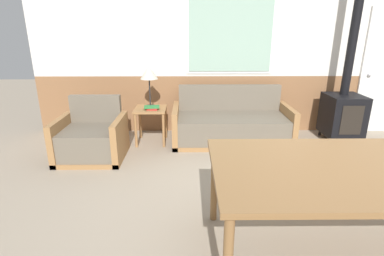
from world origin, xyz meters
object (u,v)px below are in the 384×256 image
object	(u,v)px
table_lamp	(149,74)
dining_table	(368,174)
couch	(231,126)
armchair	(92,140)
wood_stove	(344,106)
side_table	(151,115)

from	to	relation	value
table_lamp	dining_table	world-z (taller)	table_lamp
couch	armchair	world-z (taller)	couch
armchair	dining_table	xyz separation A→B (m)	(2.55, -1.89, 0.45)
couch	wood_stove	distance (m)	1.73
table_lamp	armchair	bearing A→B (deg)	-138.47
couch	wood_stove	size ratio (longest dim) A/B	0.74
side_table	dining_table	size ratio (longest dim) A/B	0.25
armchair	dining_table	distance (m)	3.21
armchair	side_table	bearing A→B (deg)	23.01
table_lamp	dining_table	distance (m)	3.14
table_lamp	dining_table	xyz separation A→B (m)	(1.84, -2.53, -0.32)
table_lamp	dining_table	size ratio (longest dim) A/B	0.28
armchair	dining_table	size ratio (longest dim) A/B	0.39
side_table	table_lamp	world-z (taller)	table_lamp
side_table	wood_stove	world-z (taller)	wood_stove
side_table	table_lamp	bearing A→B (deg)	97.38
dining_table	side_table	bearing A→B (deg)	126.70
wood_stove	couch	bearing A→B (deg)	-178.64
armchair	table_lamp	distance (m)	1.24
table_lamp	side_table	bearing A→B (deg)	-82.62
armchair	wood_stove	xyz separation A→B (m)	(3.65, 0.62, 0.30)
side_table	dining_table	xyz separation A→B (m)	(1.82, -2.45, 0.27)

